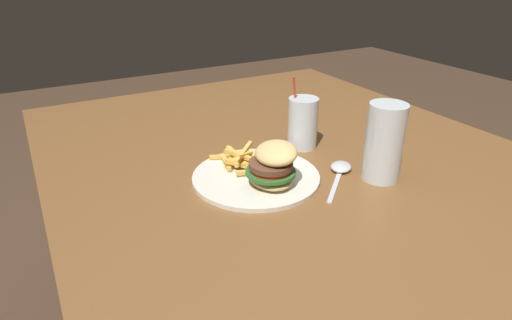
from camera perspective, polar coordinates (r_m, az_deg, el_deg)
The scene contains 5 objects.
dining_table at distance 1.04m, azimuth 7.70°, elevation -7.22°, with size 1.62×1.13×0.77m.
meal_plate_near at distance 0.92m, azimuth 0.86°, elevation -1.42°, with size 0.28×0.28×0.11m.
beer_glass at distance 0.96m, azimuth 16.67°, elevation 1.93°, with size 0.08×0.08×0.17m.
juice_glass at distance 1.09m, azimuth 6.23°, elevation 4.61°, with size 0.08×0.08×0.19m.
spoon at distance 1.00m, azimuth 11.21°, elevation -1.09°, with size 0.15×0.16×0.02m.
Camera 1 is at (0.69, -0.54, 1.22)m, focal length 30.00 mm.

